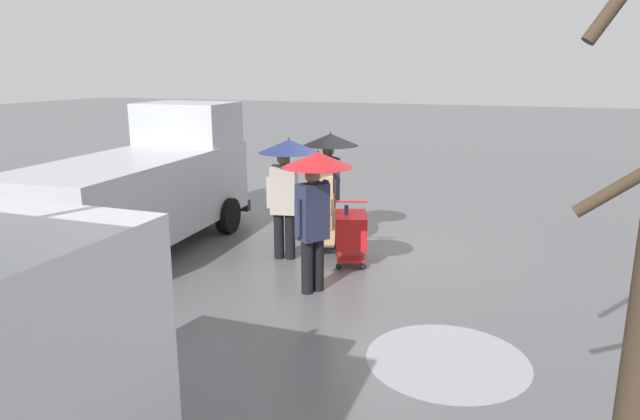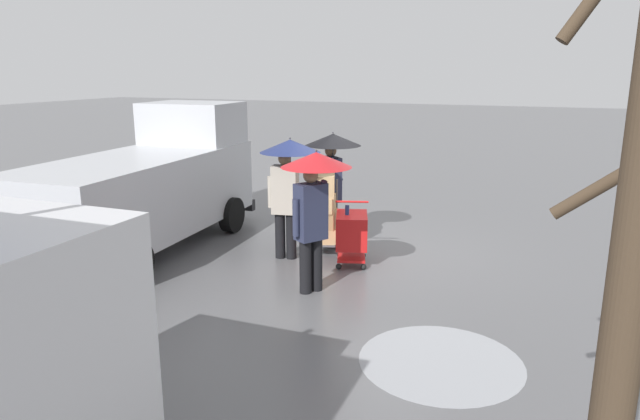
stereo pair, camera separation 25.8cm
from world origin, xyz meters
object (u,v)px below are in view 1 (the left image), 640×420
at_px(shopping_cart_vendor, 351,232).
at_px(hand_dolly_boxes, 322,210).
at_px(pedestrian_black_side, 287,170).
at_px(pedestrian_pink_side, 329,162).
at_px(cargo_van_parked_right, 145,186).
at_px(pedestrian_white_side, 315,188).

xyz_separation_m(shopping_cart_vendor, hand_dolly_boxes, (0.67, -0.39, 0.23)).
height_order(shopping_cart_vendor, pedestrian_black_side, pedestrian_black_side).
xyz_separation_m(hand_dolly_boxes, pedestrian_pink_side, (0.08, -0.63, 0.79)).
height_order(cargo_van_parked_right, hand_dolly_boxes, cargo_van_parked_right).
relative_size(pedestrian_pink_side, pedestrian_white_side, 1.00).
relative_size(shopping_cart_vendor, pedestrian_black_side, 0.49).
relative_size(hand_dolly_boxes, pedestrian_white_side, 0.68).
xyz_separation_m(hand_dolly_boxes, pedestrian_white_side, (-0.56, 1.76, 0.79)).
relative_size(cargo_van_parked_right, pedestrian_black_side, 2.54).
xyz_separation_m(shopping_cart_vendor, pedestrian_pink_side, (0.76, -1.02, 1.02)).
xyz_separation_m(cargo_van_parked_right, pedestrian_black_side, (-2.71, -0.31, 0.41)).
distance_m(pedestrian_pink_side, pedestrian_black_side, 1.21).
distance_m(cargo_van_parked_right, pedestrian_black_side, 2.76).
height_order(pedestrian_pink_side, pedestrian_white_side, same).
distance_m(shopping_cart_vendor, pedestrian_pink_side, 1.62).
height_order(cargo_van_parked_right, pedestrian_pink_side, cargo_van_parked_right).
relative_size(shopping_cart_vendor, pedestrian_pink_side, 0.49).
relative_size(cargo_van_parked_right, hand_dolly_boxes, 3.74).
relative_size(shopping_cart_vendor, hand_dolly_boxes, 0.72).
height_order(shopping_cart_vendor, pedestrian_white_side, pedestrian_white_side).
bearing_deg(pedestrian_black_side, shopping_cart_vendor, -173.17).
xyz_separation_m(cargo_van_parked_right, hand_dolly_boxes, (-3.16, -0.83, -0.38)).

